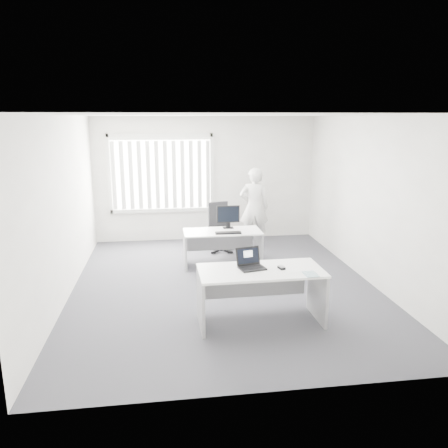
{
  "coord_description": "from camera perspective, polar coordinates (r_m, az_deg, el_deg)",
  "views": [
    {
      "loc": [
        -0.95,
        -6.87,
        2.76
      ],
      "look_at": [
        0.02,
        0.15,
        1.03
      ],
      "focal_mm": 35.0,
      "sensor_mm": 36.0,
      "label": 1
    }
  ],
  "objects": [
    {
      "name": "laptop",
      "position": [
        5.9,
        3.72,
        -4.66
      ],
      "size": [
        0.4,
        0.37,
        0.27
      ],
      "primitive_type": null,
      "rotation": [
        0.0,
        0.0,
        0.22
      ],
      "color": "black",
      "rests_on": "desk_near"
    },
    {
      "name": "monitor",
      "position": [
        8.45,
        0.55,
        0.93
      ],
      "size": [
        0.44,
        0.14,
        0.44
      ],
      "primitive_type": null,
      "rotation": [
        0.0,
        0.0,
        0.0
      ],
      "color": "black",
      "rests_on": "desk_far"
    },
    {
      "name": "desk_near",
      "position": [
        6.01,
        4.8,
        -7.87
      ],
      "size": [
        1.69,
        0.81,
        0.77
      ],
      "rotation": [
        0.0,
        0.0,
        0.01
      ],
      "color": "white",
      "rests_on": "ground"
    },
    {
      "name": "wall_back",
      "position": [
        10.0,
        -2.39,
        5.89
      ],
      "size": [
        5.0,
        0.02,
        2.8
      ],
      "primitive_type": "cube",
      "color": "white",
      "rests_on": "ground"
    },
    {
      "name": "wall_right",
      "position": [
        7.8,
        18.51,
        2.97
      ],
      "size": [
        0.02,
        6.0,
        2.8
      ],
      "primitive_type": "cube",
      "color": "white",
      "rests_on": "ground"
    },
    {
      "name": "mouse",
      "position": [
        5.98,
        7.52,
        -5.63
      ],
      "size": [
        0.1,
        0.13,
        0.05
      ],
      "primitive_type": null,
      "rotation": [
        0.0,
        0.0,
        0.28
      ],
      "color": "#B3B3B6",
      "rests_on": "paper_sheet"
    },
    {
      "name": "person",
      "position": [
        9.51,
        3.96,
        2.19
      ],
      "size": [
        0.69,
        0.5,
        1.73
      ],
      "primitive_type": "imported",
      "rotation": [
        0.0,
        0.0,
        3.0
      ],
      "color": "silver",
      "rests_on": "ground"
    },
    {
      "name": "ceiling",
      "position": [
        6.93,
        -0.02,
        14.05
      ],
      "size": [
        5.0,
        6.0,
        0.02
      ],
      "primitive_type": "cube",
      "color": "white",
      "rests_on": "wall_back"
    },
    {
      "name": "wall_front",
      "position": [
        4.21,
        5.63,
        -5.19
      ],
      "size": [
        5.0,
        0.02,
        2.8
      ],
      "primitive_type": "cube",
      "color": "white",
      "rests_on": "ground"
    },
    {
      "name": "desk_far",
      "position": [
        8.34,
        -0.22,
        -2.14
      ],
      "size": [
        1.47,
        0.7,
        0.67
      ],
      "rotation": [
        0.0,
        0.0,
        0.01
      ],
      "color": "white",
      "rests_on": "ground"
    },
    {
      "name": "keyboard",
      "position": [
        8.1,
        0.56,
        -1.17
      ],
      "size": [
        0.49,
        0.18,
        0.02
      ],
      "primitive_type": "cube",
      "rotation": [
        0.0,
        0.0,
        -0.05
      ],
      "color": "black",
      "rests_on": "desk_far"
    },
    {
      "name": "blinds",
      "position": [
        9.84,
        -8.18,
        6.34
      ],
      "size": [
        2.2,
        0.1,
        1.5
      ],
      "primitive_type": null,
      "color": "white",
      "rests_on": "wall_back"
    },
    {
      "name": "window",
      "position": [
        9.9,
        -8.18,
        6.55
      ],
      "size": [
        2.32,
        0.06,
        1.76
      ],
      "primitive_type": "cube",
      "color": "silver",
      "rests_on": "wall_back"
    },
    {
      "name": "paper_sheet",
      "position": [
        5.98,
        8.81,
        -5.92
      ],
      "size": [
        0.34,
        0.25,
        0.0
      ],
      "primitive_type": "cube",
      "rotation": [
        0.0,
        0.0,
        0.07
      ],
      "color": "white",
      "rests_on": "desk_near"
    },
    {
      "name": "ground",
      "position": [
        7.46,
        -0.02,
        -7.99
      ],
      "size": [
        6.0,
        6.0,
        0.0
      ],
      "primitive_type": "plane",
      "color": "#46464C",
      "rests_on": "ground"
    },
    {
      "name": "booklet",
      "position": [
        5.84,
        11.25,
        -6.44
      ],
      "size": [
        0.17,
        0.24,
        0.01
      ],
      "primitive_type": "cube",
      "rotation": [
        0.0,
        0.0,
        0.04
      ],
      "color": "white",
      "rests_on": "desk_near"
    },
    {
      "name": "office_chair",
      "position": [
        9.29,
        -0.45,
        -1.52
      ],
      "size": [
        0.7,
        0.7,
        1.02
      ],
      "rotation": [
        0.0,
        0.0,
        0.22
      ],
      "color": "black",
      "rests_on": "ground"
    },
    {
      "name": "wall_left",
      "position": [
        7.17,
        -20.24,
        1.93
      ],
      "size": [
        0.02,
        6.0,
        2.8
      ],
      "primitive_type": "cube",
      "color": "white",
      "rests_on": "ground"
    }
  ]
}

